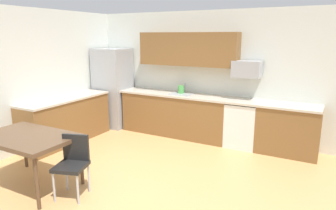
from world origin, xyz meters
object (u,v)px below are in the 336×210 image
object	(u,v)px
refrigerator	(113,88)
kettle	(181,90)
dining_table	(27,140)
chair_near_table	(73,161)
oven_range	(242,124)
microwave	(247,69)

from	to	relation	value
refrigerator	kettle	world-z (taller)	refrigerator
dining_table	chair_near_table	distance (m)	0.81
chair_near_table	kettle	distance (m)	3.13
oven_range	refrigerator	bearing A→B (deg)	-178.56
microwave	chair_near_table	xyz separation A→B (m)	(-1.54, -3.14, -1.04)
oven_range	microwave	bearing A→B (deg)	90.00
oven_range	kettle	xyz separation A→B (m)	(-1.40, 0.05, 0.56)
microwave	chair_near_table	bearing A→B (deg)	-116.10
refrigerator	microwave	bearing A→B (deg)	3.25
microwave	kettle	size ratio (longest dim) A/B	2.70
refrigerator	microwave	distance (m)	3.23
refrigerator	chair_near_table	bearing A→B (deg)	-61.06
chair_near_table	kettle	bearing A→B (deg)	87.47
microwave	oven_range	bearing A→B (deg)	-90.00
refrigerator	microwave	world-z (taller)	refrigerator
microwave	dining_table	size ratio (longest dim) A/B	0.39
dining_table	chair_near_table	world-z (taller)	chair_near_table
dining_table	chair_near_table	size ratio (longest dim) A/B	1.65
chair_near_table	kettle	world-z (taller)	kettle
dining_table	microwave	bearing A→B (deg)	54.57
chair_near_table	refrigerator	bearing A→B (deg)	118.94
refrigerator	oven_range	bearing A→B (deg)	1.44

